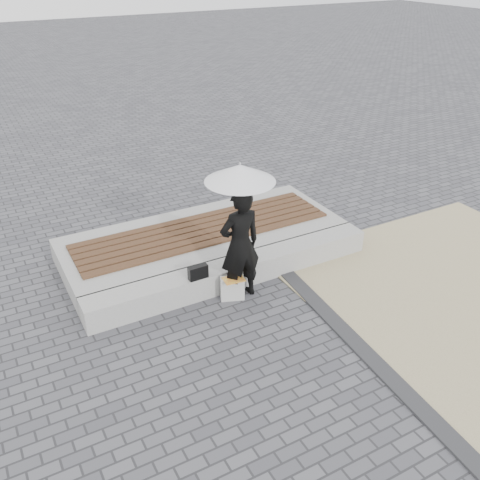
# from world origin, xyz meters

# --- Properties ---
(ground) EXTENTS (80.00, 80.00, 0.00)m
(ground) POSITION_xyz_m (0.00, 0.00, 0.00)
(ground) COLOR #505156
(ground) RESTS_ON ground
(terrazzo_zone) EXTENTS (5.00, 5.00, 0.02)m
(terrazzo_zone) POSITION_xyz_m (3.20, -0.50, 0.01)
(terrazzo_zone) COLOR tan
(terrazzo_zone) RESTS_ON ground
(edging_band) EXTENTS (0.61, 5.20, 0.04)m
(edging_band) POSITION_xyz_m (0.75, -0.50, 0.02)
(edging_band) COLOR #2F2F31
(edging_band) RESTS_ON ground
(seating_ledge) EXTENTS (5.00, 0.45, 0.40)m
(seating_ledge) POSITION_xyz_m (0.00, 1.60, 0.20)
(seating_ledge) COLOR #AEADA9
(seating_ledge) RESTS_ON ground
(timber_platform) EXTENTS (5.00, 2.00, 0.40)m
(timber_platform) POSITION_xyz_m (0.00, 2.80, 0.20)
(timber_platform) COLOR #9B9B96
(timber_platform) RESTS_ON ground
(timber_decking) EXTENTS (4.60, 1.20, 0.04)m
(timber_decking) POSITION_xyz_m (0.00, 2.80, 0.42)
(timber_decking) COLOR brown
(timber_decking) RESTS_ON timber_platform
(woman) EXTENTS (0.67, 0.44, 1.83)m
(woman) POSITION_xyz_m (-0.10, 1.24, 0.92)
(woman) COLOR black
(woman) RESTS_ON ground
(parasol) EXTENTS (1.02, 1.02, 1.31)m
(parasol) POSITION_xyz_m (-0.10, 1.24, 2.08)
(parasol) COLOR #B3B3B8
(parasol) RESTS_ON ground
(handbag) EXTENTS (0.31, 0.11, 0.22)m
(handbag) POSITION_xyz_m (-0.73, 1.44, 0.51)
(handbag) COLOR black
(handbag) RESTS_ON seating_ledge
(canvas_tote) EXTENTS (0.40, 0.27, 0.39)m
(canvas_tote) POSITION_xyz_m (-0.26, 1.21, 0.19)
(canvas_tote) COLOR beige
(canvas_tote) RESTS_ON ground
(magazine) EXTENTS (0.34, 0.27, 0.01)m
(magazine) POSITION_xyz_m (-0.26, 1.16, 0.39)
(magazine) COLOR #DD4439
(magazine) RESTS_ON canvas_tote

